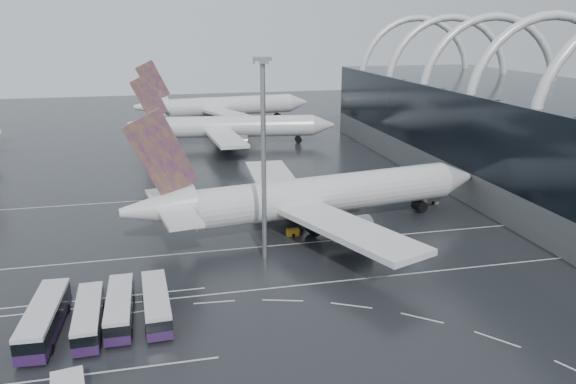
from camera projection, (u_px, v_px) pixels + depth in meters
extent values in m
plane|color=black|center=(281.00, 280.00, 73.99)|extent=(420.00, 420.00, 0.00)
torus|color=silver|center=(544.00, 102.00, 107.49)|extent=(33.80, 1.80, 33.80)
torus|color=silver|center=(489.00, 91.00, 125.22)|extent=(33.80, 1.80, 33.80)
torus|color=silver|center=(447.00, 83.00, 142.94)|extent=(33.80, 1.80, 33.80)
torus|color=silver|center=(415.00, 76.00, 160.66)|extent=(33.80, 1.80, 33.80)
cube|color=beige|center=(284.00, 287.00, 72.13)|extent=(120.00, 0.25, 0.01)
cube|color=beige|center=(264.00, 247.00, 85.18)|extent=(120.00, 0.25, 0.01)
cube|color=beige|center=(238.00, 194.00, 111.30)|extent=(120.00, 0.25, 0.01)
cube|color=beige|center=(73.00, 376.00, 53.87)|extent=(28.00, 0.25, 0.01)
cube|color=beige|center=(90.00, 300.00, 68.79)|extent=(28.00, 0.25, 0.01)
cylinder|color=silver|center=(329.00, 194.00, 92.51)|extent=(45.61, 13.88, 6.28)
cone|color=silver|center=(456.00, 178.00, 102.14)|extent=(7.47, 7.29, 6.28)
cone|color=silver|center=(157.00, 209.00, 81.77)|extent=(11.73, 8.03, 6.28)
cube|color=#411760|center=(161.00, 154.00, 79.87)|extent=(10.39, 2.41, 13.31)
cube|color=silver|center=(172.00, 207.00, 82.58)|extent=(8.12, 20.03, 0.54)
cube|color=silver|center=(345.00, 228.00, 79.15)|extent=(17.08, 27.94, 0.87)
cube|color=silver|center=(274.00, 180.00, 103.03)|extent=(8.61, 27.33, 0.87)
cylinder|color=slate|center=(351.00, 229.00, 84.26)|extent=(6.49, 4.64, 3.68)
cylinder|color=slate|center=(299.00, 194.00, 101.45)|extent=(6.49, 4.64, 3.68)
cube|color=black|center=(305.00, 222.00, 92.15)|extent=(13.98, 9.04, 2.38)
cylinder|color=silver|center=(240.00, 126.00, 155.60)|extent=(41.06, 11.14, 5.85)
cone|color=silver|center=(323.00, 125.00, 157.75)|extent=(6.76, 6.59, 5.85)
cone|color=silver|center=(147.00, 124.00, 152.97)|extent=(10.76, 7.12, 5.85)
cube|color=#411760|center=(149.00, 97.00, 150.92)|extent=(9.70, 1.88, 12.39)
cube|color=silver|center=(154.00, 124.00, 153.16)|extent=(6.88, 18.58, 0.50)
cube|color=silver|center=(225.00, 138.00, 143.39)|extent=(8.98, 25.67, 0.81)
cube|color=silver|center=(226.00, 121.00, 167.41)|extent=(15.08, 26.11, 0.81)
cylinder|color=slate|center=(237.00, 142.00, 147.55)|extent=(5.95, 4.13, 3.43)
cylinder|color=slate|center=(236.00, 129.00, 164.85)|extent=(5.95, 4.13, 3.43)
cube|color=black|center=(226.00, 141.00, 156.39)|extent=(12.84, 7.99, 2.22)
cylinder|color=silver|center=(231.00, 106.00, 191.27)|extent=(42.96, 11.73, 6.34)
cone|color=silver|center=(298.00, 102.00, 199.47)|extent=(7.32, 7.13, 6.34)
cone|color=silver|center=(151.00, 107.00, 182.03)|extent=(11.65, 7.69, 6.34)
cube|color=#411760|center=(153.00, 81.00, 180.06)|extent=(10.53, 2.00, 13.44)
cube|color=silver|center=(158.00, 106.00, 182.76)|extent=(7.40, 20.14, 0.55)
cube|color=silver|center=(229.00, 114.00, 177.74)|extent=(16.28, 28.32, 0.87)
cube|color=silver|center=(209.00, 103.00, 202.26)|extent=(9.84, 27.86, 0.87)
cylinder|color=slate|center=(236.00, 118.00, 182.83)|extent=(6.44, 4.46, 3.72)
cylinder|color=slate|center=(221.00, 110.00, 200.49)|extent=(6.44, 4.46, 3.72)
cube|color=black|center=(219.00, 119.00, 191.07)|extent=(13.90, 8.62, 2.40)
cube|color=#22133B|center=(45.00, 326.00, 61.03)|extent=(3.74, 13.75, 1.15)
cube|color=black|center=(44.00, 315.00, 60.67)|extent=(3.78, 13.48, 1.36)
cube|color=silver|center=(43.00, 308.00, 60.40)|extent=(3.74, 13.75, 0.47)
cylinder|color=black|center=(51.00, 350.00, 57.29)|extent=(0.42, 1.06, 1.05)
cylinder|color=black|center=(21.00, 353.00, 56.80)|extent=(0.42, 1.06, 1.05)
cylinder|color=black|center=(68.00, 309.00, 65.50)|extent=(0.42, 1.06, 1.05)
cylinder|color=black|center=(41.00, 311.00, 65.01)|extent=(0.42, 1.06, 1.05)
cube|color=#22133B|center=(89.00, 323.00, 61.82)|extent=(3.08, 12.08, 1.02)
cube|color=black|center=(88.00, 314.00, 61.50)|extent=(3.13, 11.84, 1.20)
cube|color=silver|center=(87.00, 307.00, 61.26)|extent=(3.08, 12.08, 0.42)
cylinder|color=black|center=(100.00, 343.00, 58.69)|extent=(0.35, 0.93, 0.92)
cylinder|color=black|center=(74.00, 346.00, 58.05)|extent=(0.35, 0.93, 0.92)
cylinder|color=black|center=(103.00, 308.00, 65.79)|extent=(0.35, 0.93, 0.92)
cylinder|color=black|center=(80.00, 311.00, 65.15)|extent=(0.35, 0.93, 0.92)
cube|color=#22133B|center=(120.00, 314.00, 63.76)|extent=(2.77, 12.21, 1.03)
cube|color=black|center=(119.00, 305.00, 63.43)|extent=(2.82, 11.97, 1.22)
cube|color=silver|center=(119.00, 298.00, 63.20)|extent=(2.77, 12.21, 0.42)
cylinder|color=black|center=(131.00, 333.00, 60.52)|extent=(0.33, 0.94, 0.94)
cylinder|color=black|center=(106.00, 336.00, 59.94)|extent=(0.33, 0.94, 0.94)
cylinder|color=black|center=(133.00, 300.00, 67.79)|extent=(0.33, 0.94, 0.94)
cylinder|color=black|center=(111.00, 302.00, 67.22)|extent=(0.33, 0.94, 0.94)
cube|color=#22133B|center=(157.00, 309.00, 64.69)|extent=(3.37, 12.49, 1.05)
cube|color=black|center=(156.00, 301.00, 64.36)|extent=(3.41, 12.25, 1.24)
cube|color=silver|center=(156.00, 294.00, 64.12)|extent=(3.37, 12.49, 0.43)
cylinder|color=black|center=(171.00, 328.00, 61.51)|extent=(0.38, 0.97, 0.95)
cylinder|color=black|center=(147.00, 331.00, 60.81)|extent=(0.38, 0.97, 0.95)
cylinder|color=black|center=(166.00, 296.00, 68.79)|extent=(0.38, 0.97, 0.95)
cylinder|color=black|center=(144.00, 298.00, 68.10)|extent=(0.38, 0.97, 0.95)
cylinder|color=gray|center=(264.00, 165.00, 77.17)|extent=(0.69, 0.69, 27.63)
cube|color=gray|center=(262.00, 60.00, 73.11)|extent=(2.17, 2.17, 0.79)
cube|color=silver|center=(262.00, 62.00, 73.20)|extent=(1.97, 1.97, 0.39)
cube|color=gold|center=(293.00, 232.00, 89.53)|extent=(1.96, 1.16, 1.07)
cube|color=slate|center=(431.00, 200.00, 105.61)|extent=(2.32, 1.37, 1.26)
cube|color=gold|center=(352.00, 202.00, 104.08)|extent=(2.47, 1.46, 1.34)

